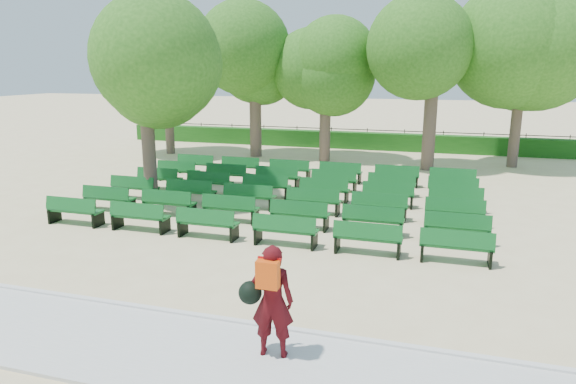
{
  "coord_description": "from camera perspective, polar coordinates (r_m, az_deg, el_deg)",
  "views": [
    {
      "loc": [
        4.92,
        -13.72,
        4.34
      ],
      "look_at": [
        1.09,
        -1.0,
        1.1
      ],
      "focal_mm": 32.0,
      "sensor_mm": 36.0,
      "label": 1
    }
  ],
  "objects": [
    {
      "name": "bench_array",
      "position": [
        16.61,
        0.01,
        -1.14
      ],
      "size": [
        1.64,
        0.59,
        1.02
      ],
      "rotation": [
        0.0,
        0.0,
        -0.06
      ],
      "color": "#0F5A20",
      "rests_on": "ground"
    },
    {
      "name": "ground",
      "position": [
        15.21,
        -2.86,
        -2.89
      ],
      "size": [
        120.0,
        120.0,
        0.0
      ],
      "primitive_type": "plane",
      "color": "beige"
    },
    {
      "name": "curb",
      "position": [
        9.92,
        -15.3,
        -12.44
      ],
      "size": [
        30.0,
        0.12,
        0.1
      ],
      "primitive_type": "cube",
      "color": "silver",
      "rests_on": "ground"
    },
    {
      "name": "fence",
      "position": [
        28.88,
        6.76,
        4.97
      ],
      "size": [
        26.0,
        0.1,
        1.02
      ],
      "primitive_type": null,
      "color": "black",
      "rests_on": "ground"
    },
    {
      "name": "person",
      "position": [
        7.81,
        -1.97,
        -11.83
      ],
      "size": [
        0.85,
        0.53,
        1.77
      ],
      "rotation": [
        0.0,
        0.0,
        3.27
      ],
      "color": "#42090D",
      "rests_on": "ground"
    },
    {
      "name": "tree_among",
      "position": [
        17.3,
        -15.77,
        13.31
      ],
      "size": [
        4.62,
        4.62,
        6.47
      ],
      "color": "brown",
      "rests_on": "ground"
    },
    {
      "name": "tree_line",
      "position": [
        24.62,
        4.95,
        3.5
      ],
      "size": [
        21.8,
        6.8,
        7.04
      ],
      "primitive_type": null,
      "color": "#33701E",
      "rests_on": "ground"
    },
    {
      "name": "hedge",
      "position": [
        28.43,
        6.65,
        5.75
      ],
      "size": [
        26.0,
        0.7,
        0.9
      ],
      "primitive_type": "cube",
      "color": "#1A5516",
      "rests_on": "ground"
    },
    {
      "name": "paving",
      "position": [
        9.1,
        -19.23,
        -15.41
      ],
      "size": [
        30.0,
        2.2,
        0.06
      ],
      "primitive_type": "cube",
      "color": "silver",
      "rests_on": "ground"
    }
  ]
}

